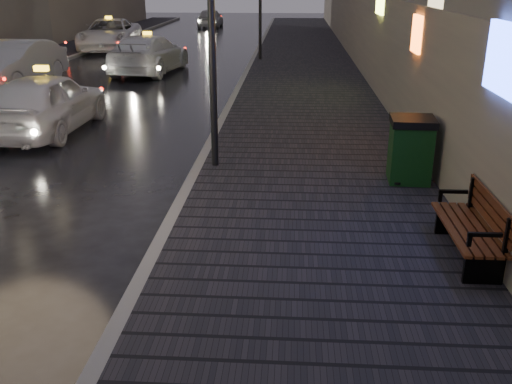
# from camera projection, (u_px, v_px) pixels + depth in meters

# --- Properties ---
(sidewalk) EXTENTS (4.60, 58.00, 0.15)m
(sidewalk) POSITION_uv_depth(u_px,v_px,m) (304.00, 64.00, 25.64)
(sidewalk) COLOR black
(sidewalk) RESTS_ON ground
(curb) EXTENTS (0.20, 58.00, 0.15)m
(curb) POSITION_uv_depth(u_px,v_px,m) (251.00, 64.00, 25.78)
(curb) COLOR slate
(curb) RESTS_ON ground
(sidewalk_far) EXTENTS (2.40, 58.00, 0.15)m
(sidewalk_far) POSITION_uv_depth(u_px,v_px,m) (32.00, 62.00, 26.39)
(sidewalk_far) COLOR black
(sidewalk_far) RESTS_ON ground
(curb_far) EXTENTS (0.20, 58.00, 0.15)m
(curb_far) POSITION_uv_depth(u_px,v_px,m) (59.00, 62.00, 26.32)
(curb_far) COLOR slate
(curb_far) RESTS_ON ground
(bench) EXTENTS (0.62, 1.79, 0.91)m
(bench) POSITION_uv_depth(u_px,v_px,m) (475.00, 226.00, 7.74)
(bench) COLOR black
(bench) RESTS_ON sidewalk
(trash_bin) EXTENTS (0.84, 0.84, 1.22)m
(trash_bin) POSITION_uv_depth(u_px,v_px,m) (410.00, 149.00, 10.62)
(trash_bin) COLOR black
(trash_bin) RESTS_ON sidewalk
(taxi_near) EXTENTS (1.94, 4.64, 1.57)m
(taxi_near) POSITION_uv_depth(u_px,v_px,m) (46.00, 102.00, 14.47)
(taxi_near) COLOR silver
(taxi_near) RESTS_ON ground
(car_left_mid) EXTENTS (2.10, 5.03, 1.62)m
(car_left_mid) POSITION_uv_depth(u_px,v_px,m) (15.00, 64.00, 20.60)
(car_left_mid) COLOR #9C9CA4
(car_left_mid) RESTS_ON ground
(taxi_mid) EXTENTS (2.72, 5.51, 1.54)m
(taxi_mid) POSITION_uv_depth(u_px,v_px,m) (149.00, 54.00, 23.49)
(taxi_mid) COLOR silver
(taxi_mid) RESTS_ON ground
(taxi_far) EXTENTS (3.29, 6.14, 1.64)m
(taxi_far) POSITION_uv_depth(u_px,v_px,m) (110.00, 34.00, 30.84)
(taxi_far) COLOR silver
(taxi_far) RESTS_ON ground
(car_far) EXTENTS (1.68, 4.17, 1.42)m
(car_far) POSITION_uv_depth(u_px,v_px,m) (210.00, 18.00, 44.50)
(car_far) COLOR gray
(car_far) RESTS_ON ground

